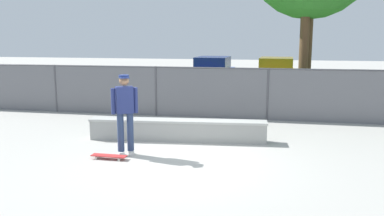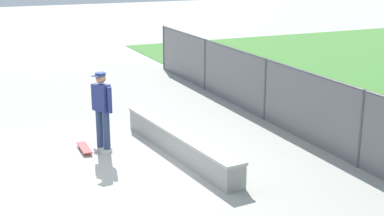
# 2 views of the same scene
# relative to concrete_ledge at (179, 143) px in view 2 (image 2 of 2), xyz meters

# --- Properties ---
(ground_plane) EXTENTS (80.00, 80.00, 0.00)m
(ground_plane) POSITION_rel_concrete_ledge_xyz_m (0.37, -1.63, -0.28)
(ground_plane) COLOR #ADAAA3
(concrete_ledge) EXTENTS (4.64, 0.90, 0.56)m
(concrete_ledge) POSITION_rel_concrete_ledge_xyz_m (0.00, 0.00, 0.00)
(concrete_ledge) COLOR #999993
(concrete_ledge) RESTS_ON ground
(skateboarder) EXTENTS (0.54, 0.41, 1.84)m
(skateboarder) POSITION_rel_concrete_ledge_xyz_m (-0.85, -1.50, 0.75)
(skateboarder) COLOR beige
(skateboarder) RESTS_ON ground
(skateboard) EXTENTS (0.80, 0.21, 0.09)m
(skateboard) POSITION_rel_concrete_ledge_xyz_m (-1.10, -1.89, -0.21)
(skateboard) COLOR red
(skateboard) RESTS_ON ground
(chainlink_fence) EXTENTS (18.82, 0.07, 1.69)m
(chainlink_fence) POSITION_rel_concrete_ledge_xyz_m (0.37, 3.13, 0.65)
(chainlink_fence) COLOR #4C4C51
(chainlink_fence) RESTS_ON ground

